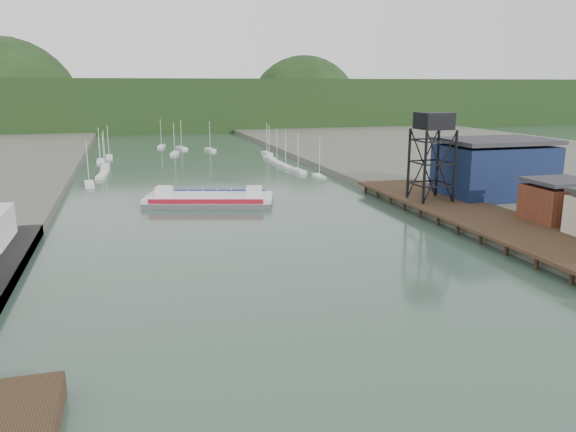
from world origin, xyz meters
TOP-DOWN VIEW (x-y plane):
  - ground at (0.00, 0.00)m, footprint 600.00×600.00m
  - east_pier at (37.00, 45.00)m, footprint 14.00×70.00m
  - lift_tower at (35.00, 58.00)m, footprint 6.50×6.50m
  - blue_shed at (50.00, 60.00)m, footprint 20.50×14.50m
  - marina_sailboats at (0.08, 138.46)m, footprint 57.71×92.65m
  - distant_hills at (-3.98, 301.35)m, footprint 500.00×120.00m
  - chain_ferry at (-3.53, 75.31)m, footprint 26.42×16.22m

SIDE VIEW (x-z plane):
  - ground at x=0.00m, z-range 0.00..0.00m
  - marina_sailboats at x=0.08m, z-range -0.10..0.80m
  - chain_ferry at x=-3.53m, z-range -0.76..2.80m
  - east_pier at x=37.00m, z-range 0.67..3.12m
  - blue_shed at x=50.00m, z-range 1.41..12.71m
  - distant_hills at x=-3.98m, z-range -29.62..50.38m
  - lift_tower at x=35.00m, z-range 7.65..23.65m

